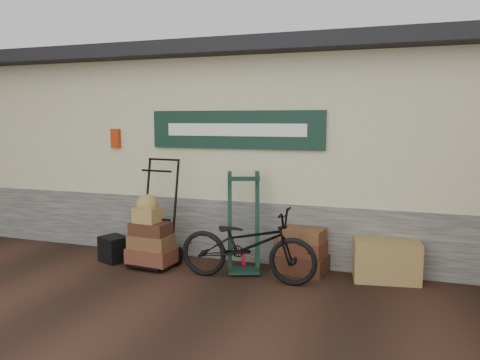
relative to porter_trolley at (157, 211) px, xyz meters
name	(u,v)px	position (x,y,z in m)	size (l,w,h in m)	color
ground	(232,285)	(1.32, -0.47, -0.78)	(80.00, 80.00, 0.00)	black
station_building	(284,147)	(1.31, 2.27, 0.83)	(14.40, 4.10, 3.20)	#4C4C47
porter_trolley	(157,211)	(0.00, 0.00, 0.00)	(0.78, 0.59, 1.57)	black
green_barrow	(244,222)	(1.27, 0.12, -0.09)	(0.50, 0.42, 1.38)	black
suitcase_stack	(301,250)	(2.03, 0.32, -0.47)	(0.71, 0.45, 0.63)	#391C12
wicker_hamper	(386,259)	(3.16, 0.38, -0.51)	(0.83, 0.54, 0.54)	olive
black_trunk	(114,249)	(-0.69, -0.09, -0.60)	(0.38, 0.32, 0.38)	black
bicycle	(247,240)	(1.44, -0.24, -0.25)	(1.84, 0.64, 1.07)	black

